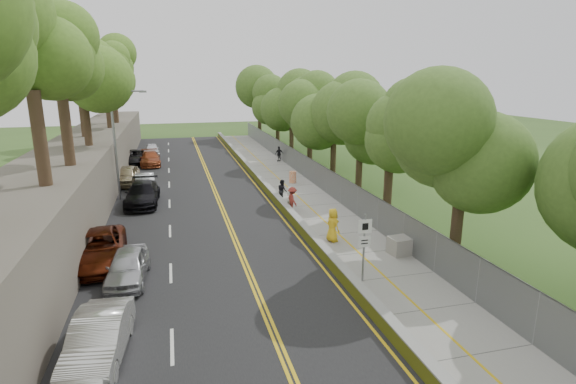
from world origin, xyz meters
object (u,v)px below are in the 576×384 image
(signpost, at_px, (364,240))
(concrete_block, at_px, (402,245))
(streetlight, at_px, (118,137))
(construction_barrel, at_px, (293,177))
(person_far, at_px, (279,154))
(painter_0, at_px, (333,225))
(car_1, at_px, (98,339))
(car_0, at_px, (128,266))
(car_2, at_px, (98,248))

(signpost, distance_m, concrete_block, 4.32)
(streetlight, distance_m, signpost, 20.72)
(construction_barrel, xyz_separation_m, person_far, (1.20, 9.92, 0.31))
(person_far, bearing_deg, painter_0, 69.07)
(concrete_block, bearing_deg, construction_barrel, 94.48)
(concrete_block, bearing_deg, car_1, -157.96)
(construction_barrel, height_order, painter_0, painter_0)
(car_0, distance_m, car_1, 5.77)
(car_2, relative_size, painter_0, 2.97)
(person_far, bearing_deg, signpost, 69.41)
(streetlight, xyz_separation_m, car_0, (1.46, -14.38, -3.91))
(car_1, bearing_deg, signpost, 21.80)
(signpost, relative_size, construction_barrel, 3.17)
(streetlight, distance_m, concrete_block, 21.16)
(streetlight, height_order, car_2, streetlight)
(signpost, height_order, person_far, signpost)
(construction_barrel, height_order, person_far, person_far)
(streetlight, relative_size, car_1, 1.80)
(car_1, xyz_separation_m, painter_0, (10.88, 8.12, 0.21))
(car_1, bearing_deg, painter_0, 41.94)
(construction_barrel, bearing_deg, painter_0, -96.31)
(signpost, xyz_separation_m, concrete_block, (3.25, 2.43, -1.48))
(construction_barrel, relative_size, person_far, 0.62)
(streetlight, bearing_deg, signpost, -55.92)
(construction_barrel, bearing_deg, car_0, -126.22)
(car_0, bearing_deg, person_far, 67.15)
(concrete_block, height_order, car_0, car_0)
(construction_barrel, bearing_deg, car_1, -119.31)
(car_0, bearing_deg, painter_0, 16.54)
(car_2, bearing_deg, car_1, -87.57)
(painter_0, bearing_deg, concrete_block, -149.09)
(construction_barrel, relative_size, car_0, 0.24)
(streetlight, relative_size, car_2, 1.44)
(car_0, relative_size, painter_0, 2.18)
(car_1, height_order, person_far, person_far)
(concrete_block, xyz_separation_m, car_0, (-13.30, 0.20, 0.25))
(construction_barrel, relative_size, concrete_block, 0.75)
(signpost, bearing_deg, painter_0, 85.42)
(streetlight, height_order, construction_barrel, streetlight)
(painter_0, bearing_deg, car_0, 85.61)
(concrete_block, distance_m, car_1, 14.81)
(signpost, height_order, car_1, signpost)
(painter_0, distance_m, person_far, 24.10)
(person_far, bearing_deg, car_1, 52.59)
(painter_0, bearing_deg, streetlight, 27.61)
(person_far, bearing_deg, car_2, 43.98)
(car_2, relative_size, person_far, 3.50)
(car_0, xyz_separation_m, person_far, (13.20, 26.30, 0.11))
(construction_barrel, xyz_separation_m, car_2, (-13.53, -13.98, 0.27))
(painter_0, bearing_deg, car_2, 72.66)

